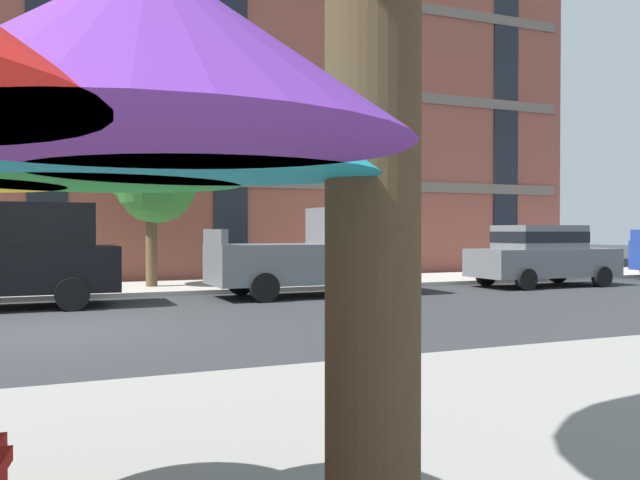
{
  "coord_description": "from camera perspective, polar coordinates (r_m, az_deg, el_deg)",
  "views": [
    {
      "loc": [
        -0.21,
        -11.45,
        1.63
      ],
      "look_at": [
        6.02,
        3.2,
        1.4
      ],
      "focal_mm": 37.12,
      "sensor_mm": 36.0,
      "label": 1
    }
  ],
  "objects": [
    {
      "name": "street_tree_middle",
      "position": [
        18.58,
        -14.11,
        5.42
      ],
      "size": [
        2.29,
        2.56,
        4.41
      ],
      "color": "brown",
      "rests_on": "ground"
    },
    {
      "name": "pickup_black",
      "position": [
        15.18,
        -25.83,
        -1.53
      ],
      "size": [
        5.1,
        2.12,
        2.2
      ],
      "color": "black",
      "rests_on": "ground"
    },
    {
      "name": "sedan_gray",
      "position": [
        20.28,
        18.58,
        -1.14
      ],
      "size": [
        4.4,
        1.98,
        1.78
      ],
      "color": "slate",
      "rests_on": "ground"
    },
    {
      "name": "pickup_gray",
      "position": [
        16.49,
        0.15,
        -1.27
      ],
      "size": [
        5.1,
        2.12,
        2.2
      ],
      "color": "slate",
      "rests_on": "ground"
    },
    {
      "name": "sidewalk_far",
      "position": [
        18.32,
        -22.34,
        -4.15
      ],
      "size": [
        56.0,
        3.6,
        0.12
      ],
      "primitive_type": "cube",
      "color": "#B2ADA3",
      "rests_on": "ground"
    },
    {
      "name": "apartment_building",
      "position": [
        27.2,
        -22.65,
        14.31
      ],
      "size": [
        37.73,
        12.08,
        16.0
      ],
      "color": "#934C3D",
      "rests_on": "ground"
    },
    {
      "name": "ground_plane",
      "position": [
        11.57,
        -21.93,
        -7.33
      ],
      "size": [
        120.0,
        120.0,
        0.0
      ],
      "primitive_type": "plane",
      "color": "#2D3033"
    }
  ]
}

